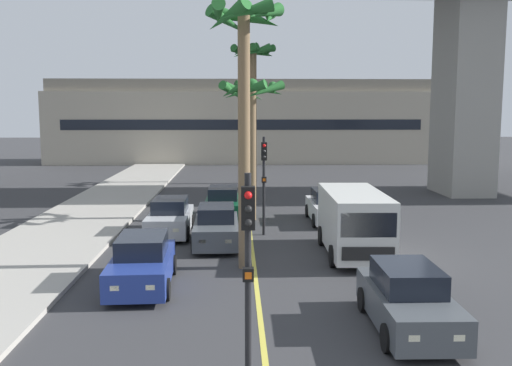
{
  "coord_description": "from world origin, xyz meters",
  "views": [
    {
      "loc": [
        -0.59,
        -2.91,
        5.29
      ],
      "look_at": [
        0.0,
        14.0,
        3.11
      ],
      "focal_mm": 39.48,
      "sensor_mm": 36.0,
      "label": 1
    }
  ],
  "objects_px": {
    "car_queue_fourth": "(223,204)",
    "palm_tree_near_median": "(252,106)",
    "delivery_van": "(354,221)",
    "traffic_light_median_near": "(248,257)",
    "palm_tree_mid_median": "(253,76)",
    "car_queue_third": "(328,207)",
    "car_queue_sixth": "(142,264)",
    "palm_tree_farthest_median": "(250,100)",
    "car_queue_fifth": "(408,300)",
    "car_queue_front": "(216,227)",
    "palm_tree_far_median": "(244,58)",
    "car_queue_second": "(170,218)",
    "traffic_light_median_far": "(264,172)"
  },
  "relations": [
    {
      "from": "car_queue_sixth",
      "to": "palm_tree_far_median",
      "type": "distance_m",
      "value": 7.25
    },
    {
      "from": "car_queue_front",
      "to": "delivery_van",
      "type": "xyz_separation_m",
      "value": [
        5.08,
        -1.78,
        0.57
      ]
    },
    {
      "from": "car_queue_sixth",
      "to": "palm_tree_far_median",
      "type": "relative_size",
      "value": 0.47
    },
    {
      "from": "delivery_van",
      "to": "traffic_light_median_near",
      "type": "xyz_separation_m",
      "value": [
        -4.08,
        -10.31,
        1.43
      ]
    },
    {
      "from": "car_queue_front",
      "to": "car_queue_third",
      "type": "distance_m",
      "value": 6.87
    },
    {
      "from": "car_queue_fifth",
      "to": "car_queue_sixth",
      "type": "bearing_deg",
      "value": 153.06
    },
    {
      "from": "car_queue_second",
      "to": "traffic_light_median_far",
      "type": "bearing_deg",
      "value": -3.88
    },
    {
      "from": "car_queue_fourth",
      "to": "car_queue_fifth",
      "type": "xyz_separation_m",
      "value": [
        4.81,
        -14.31,
        0.0
      ]
    },
    {
      "from": "car_queue_sixth",
      "to": "palm_tree_farthest_median",
      "type": "xyz_separation_m",
      "value": [
        3.88,
        24.35,
        5.31
      ]
    },
    {
      "from": "car_queue_second",
      "to": "delivery_van",
      "type": "distance_m",
      "value": 8.08
    },
    {
      "from": "car_queue_fifth",
      "to": "traffic_light_median_near",
      "type": "relative_size",
      "value": 0.98
    },
    {
      "from": "car_queue_front",
      "to": "palm_tree_farthest_median",
      "type": "height_order",
      "value": "palm_tree_farthest_median"
    },
    {
      "from": "car_queue_fourth",
      "to": "traffic_light_median_near",
      "type": "height_order",
      "value": "traffic_light_median_near"
    },
    {
      "from": "car_queue_sixth",
      "to": "palm_tree_farthest_median",
      "type": "bearing_deg",
      "value": 80.95
    },
    {
      "from": "car_queue_third",
      "to": "traffic_light_median_near",
      "type": "distance_m",
      "value": 17.24
    },
    {
      "from": "car_queue_front",
      "to": "car_queue_fourth",
      "type": "relative_size",
      "value": 1.0
    },
    {
      "from": "palm_tree_mid_median",
      "to": "car_queue_third",
      "type": "bearing_deg",
      "value": -66.04
    },
    {
      "from": "palm_tree_mid_median",
      "to": "traffic_light_median_near",
      "type": "bearing_deg",
      "value": -91.88
    },
    {
      "from": "car_queue_fifth",
      "to": "palm_tree_near_median",
      "type": "distance_m",
      "value": 15.15
    },
    {
      "from": "car_queue_second",
      "to": "traffic_light_median_near",
      "type": "relative_size",
      "value": 0.98
    },
    {
      "from": "car_queue_third",
      "to": "delivery_van",
      "type": "height_order",
      "value": "delivery_van"
    },
    {
      "from": "car_queue_second",
      "to": "car_queue_fifth",
      "type": "height_order",
      "value": "same"
    },
    {
      "from": "car_queue_third",
      "to": "car_queue_sixth",
      "type": "relative_size",
      "value": 0.99
    },
    {
      "from": "traffic_light_median_near",
      "to": "palm_tree_near_median",
      "type": "distance_m",
      "value": 17.47
    },
    {
      "from": "car_queue_fourth",
      "to": "car_queue_fifth",
      "type": "height_order",
      "value": "same"
    },
    {
      "from": "car_queue_fifth",
      "to": "car_queue_third",
      "type": "bearing_deg",
      "value": 89.01
    },
    {
      "from": "car_queue_second",
      "to": "car_queue_fifth",
      "type": "relative_size",
      "value": 1.0
    },
    {
      "from": "palm_tree_near_median",
      "to": "car_queue_second",
      "type": "bearing_deg",
      "value": -138.5
    },
    {
      "from": "car_queue_fifth",
      "to": "palm_tree_mid_median",
      "type": "xyz_separation_m",
      "value": [
        -3.15,
        20.93,
        6.6
      ]
    },
    {
      "from": "car_queue_front",
      "to": "car_queue_second",
      "type": "bearing_deg",
      "value": 136.09
    },
    {
      "from": "traffic_light_median_near",
      "to": "palm_tree_farthest_median",
      "type": "distance_m",
      "value": 31.37
    },
    {
      "from": "car_queue_front",
      "to": "delivery_van",
      "type": "distance_m",
      "value": 5.42
    },
    {
      "from": "car_queue_second",
      "to": "car_queue_third",
      "type": "bearing_deg",
      "value": 19.41
    },
    {
      "from": "car_queue_sixth",
      "to": "palm_tree_mid_median",
      "type": "xyz_separation_m",
      "value": [
        3.84,
        17.38,
        6.6
      ]
    },
    {
      "from": "car_queue_front",
      "to": "car_queue_sixth",
      "type": "height_order",
      "value": "same"
    },
    {
      "from": "palm_tree_farthest_median",
      "to": "traffic_light_median_near",
      "type": "bearing_deg",
      "value": -91.53
    },
    {
      "from": "car_queue_fifth",
      "to": "palm_tree_mid_median",
      "type": "relative_size",
      "value": 0.45
    },
    {
      "from": "car_queue_sixth",
      "to": "palm_tree_near_median",
      "type": "xyz_separation_m",
      "value": [
        3.58,
        10.41,
        4.8
      ]
    },
    {
      "from": "car_queue_front",
      "to": "car_queue_fourth",
      "type": "xyz_separation_m",
      "value": [
        0.14,
        5.5,
        0.0
      ]
    },
    {
      "from": "delivery_van",
      "to": "traffic_light_median_near",
      "type": "bearing_deg",
      "value": -111.6
    },
    {
      "from": "car_queue_sixth",
      "to": "palm_tree_mid_median",
      "type": "bearing_deg",
      "value": 77.53
    },
    {
      "from": "car_queue_fifth",
      "to": "car_queue_sixth",
      "type": "xyz_separation_m",
      "value": [
        -6.99,
        3.55,
        0.0
      ]
    },
    {
      "from": "car_queue_fourth",
      "to": "traffic_light_median_near",
      "type": "relative_size",
      "value": 0.98
    },
    {
      "from": "car_queue_fourth",
      "to": "palm_tree_mid_median",
      "type": "relative_size",
      "value": 0.45
    },
    {
      "from": "car_queue_fourth",
      "to": "palm_tree_near_median",
      "type": "relative_size",
      "value": 0.61
    },
    {
      "from": "car_queue_sixth",
      "to": "delivery_van",
      "type": "bearing_deg",
      "value": 25.98
    },
    {
      "from": "car_queue_sixth",
      "to": "palm_tree_near_median",
      "type": "bearing_deg",
      "value": 71.0
    },
    {
      "from": "delivery_van",
      "to": "palm_tree_farthest_median",
      "type": "xyz_separation_m",
      "value": [
        -3.25,
        20.87,
        4.74
      ]
    },
    {
      "from": "car_queue_third",
      "to": "traffic_light_median_near",
      "type": "height_order",
      "value": "traffic_light_median_near"
    },
    {
      "from": "car_queue_front",
      "to": "palm_tree_far_median",
      "type": "relative_size",
      "value": 0.47
    }
  ]
}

